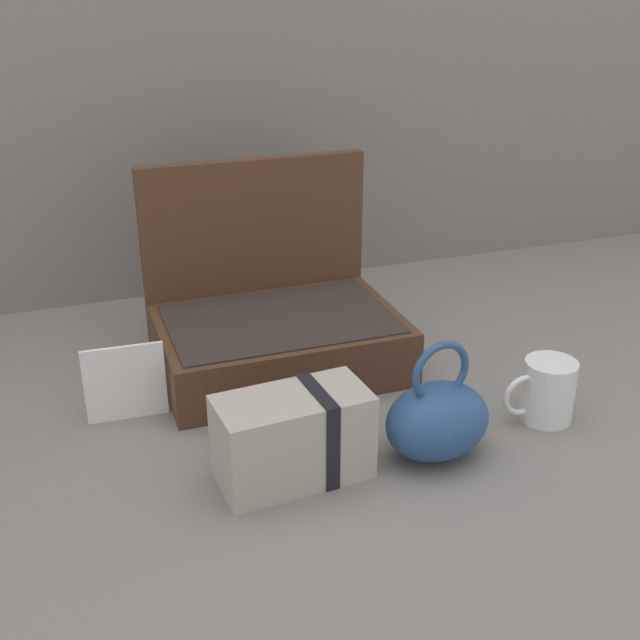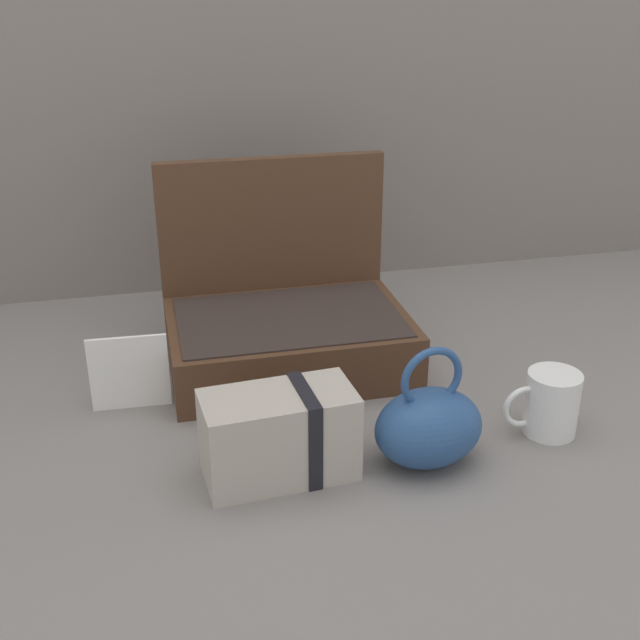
# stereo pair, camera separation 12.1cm
# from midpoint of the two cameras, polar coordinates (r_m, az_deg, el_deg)

# --- Properties ---
(ground_plane) EXTENTS (6.00, 6.00, 0.00)m
(ground_plane) POSITION_cam_midpoint_polar(r_m,az_deg,el_deg) (1.30, -2.14, -5.96)
(ground_plane) COLOR slate
(open_suitcase) EXTENTS (0.41, 0.30, 0.34)m
(open_suitcase) POSITION_cam_midpoint_polar(r_m,az_deg,el_deg) (1.40, -5.76, -0.23)
(open_suitcase) COLOR #4C301E
(open_suitcase) RESTS_ON ground_plane
(teal_pouch_handbag) EXTENTS (0.17, 0.14, 0.18)m
(teal_pouch_handbag) POSITION_cam_midpoint_polar(r_m,az_deg,el_deg) (1.15, 5.44, -7.17)
(teal_pouch_handbag) COLOR #284C7F
(teal_pouch_handbag) RESTS_ON ground_plane
(cream_toiletry_bag) EXTENTS (0.22, 0.12, 0.13)m
(cream_toiletry_bag) POSITION_cam_midpoint_polar(r_m,az_deg,el_deg) (1.10, -4.96, -8.44)
(cream_toiletry_bag) COLOR #B2A899
(cream_toiletry_bag) RESTS_ON ground_plane
(coffee_mug) EXTENTS (0.12, 0.08, 0.10)m
(coffee_mug) POSITION_cam_midpoint_polar(r_m,az_deg,el_deg) (1.27, 13.37, -5.03)
(coffee_mug) COLOR white
(coffee_mug) RESTS_ON ground_plane
(info_card_left) EXTENTS (0.12, 0.01, 0.13)m
(info_card_left) POSITION_cam_midpoint_polar(r_m,az_deg,el_deg) (1.28, -16.48, -4.42)
(info_card_left) COLOR white
(info_card_left) RESTS_ON ground_plane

